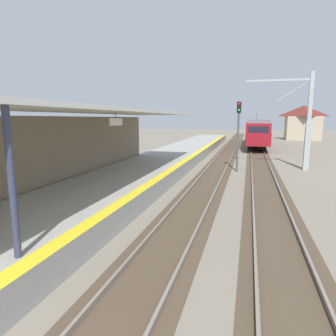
# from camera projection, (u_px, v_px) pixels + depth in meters

# --- Properties ---
(station_platform) EXTENTS (5.00, 80.00, 0.91)m
(station_platform) POSITION_uv_depth(u_px,v_px,m) (138.00, 175.00, 18.87)
(station_platform) COLOR #999993
(station_platform) RESTS_ON ground
(station_building_with_canopy) EXTENTS (4.85, 24.00, 4.43)m
(station_building_with_canopy) POSITION_uv_depth(u_px,v_px,m) (56.00, 148.00, 13.58)
(station_building_with_canopy) COLOR #4C4C4C
(station_building_with_canopy) RESTS_ON ground
(track_pair_nearest_platform) EXTENTS (2.34, 120.00, 0.16)m
(track_pair_nearest_platform) POSITION_uv_depth(u_px,v_px,m) (214.00, 173.00, 21.60)
(track_pair_nearest_platform) COLOR #4C3D2D
(track_pair_nearest_platform) RESTS_ON ground
(track_pair_middle) EXTENTS (2.34, 120.00, 0.16)m
(track_pair_middle) POSITION_uv_depth(u_px,v_px,m) (263.00, 175.00, 20.72)
(track_pair_middle) COLOR #4C3D2D
(track_pair_middle) RESTS_ON ground
(approaching_train) EXTENTS (2.93, 19.60, 4.76)m
(approaching_train) POSITION_uv_depth(u_px,v_px,m) (257.00, 131.00, 42.85)
(approaching_train) COLOR maroon
(approaching_train) RESTS_ON ground
(rail_signal_post) EXTENTS (0.32, 0.34, 5.20)m
(rail_signal_post) POSITION_uv_depth(u_px,v_px,m) (238.00, 129.00, 21.94)
(rail_signal_post) COLOR #4C4C4C
(rail_signal_post) RESTS_ON ground
(catenary_pylon_far_side) EXTENTS (5.00, 0.40, 7.50)m
(catenary_pylon_far_side) POSITION_uv_depth(u_px,v_px,m) (305.00, 124.00, 22.74)
(catenary_pylon_far_side) COLOR #9EA3A8
(catenary_pylon_far_side) RESTS_ON ground
(distant_trackside_house) EXTENTS (6.60, 5.28, 6.40)m
(distant_trackside_house) POSITION_uv_depth(u_px,v_px,m) (303.00, 122.00, 55.64)
(distant_trackside_house) COLOR tan
(distant_trackside_house) RESTS_ON ground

